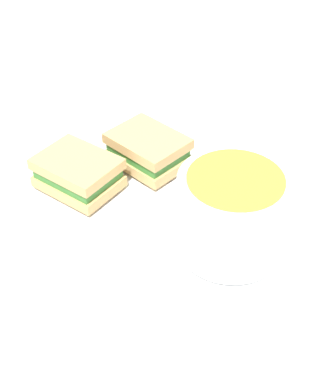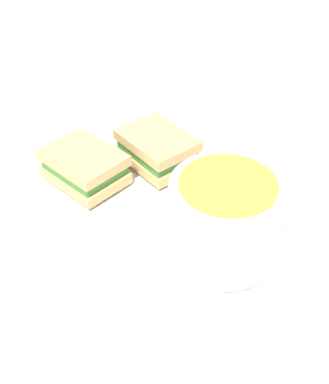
{
  "view_description": "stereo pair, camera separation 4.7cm",
  "coord_description": "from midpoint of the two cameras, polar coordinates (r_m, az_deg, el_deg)",
  "views": [
    {
      "loc": [
        -0.32,
        0.17,
        0.34
      ],
      "look_at": [
        0.0,
        0.0,
        0.04
      ],
      "focal_mm": 50.0,
      "sensor_mm": 36.0,
      "label": 1
    },
    {
      "loc": [
        -0.34,
        0.12,
        0.34
      ],
      "look_at": [
        0.0,
        0.0,
        0.04
      ],
      "focal_mm": 50.0,
      "sensor_mm": 36.0,
      "label": 2
    }
  ],
  "objects": [
    {
      "name": "sandwich_half_far",
      "position": [
        0.51,
        -5.93,
        2.65
      ],
      "size": [
        0.09,
        0.08,
        0.03
      ],
      "rotation": [
        0.0,
        0.0,
        0.47
      ],
      "color": "tan",
      "rests_on": "plate"
    },
    {
      "name": "sandwich_half_near",
      "position": [
        0.53,
        1.79,
        4.55
      ],
      "size": [
        0.09,
        0.08,
        0.03
      ],
      "rotation": [
        0.0,
        0.0,
        0.33
      ],
      "color": "tan",
      "rests_on": "plate"
    },
    {
      "name": "spoon",
      "position": [
        0.54,
        11.08,
        2.84
      ],
      "size": [
        0.12,
        0.03,
        0.01
      ],
      "rotation": [
        0.0,
        0.0,
        6.14
      ],
      "color": "silver",
      "rests_on": "plate"
    },
    {
      "name": "plate",
      "position": [
        0.49,
        2.75,
        -2.68
      ],
      "size": [
        0.36,
        0.36,
        0.02
      ],
      "color": "white",
      "rests_on": "ground_plane"
    },
    {
      "name": "ground_plane",
      "position": [
        0.5,
        2.72,
        -3.47
      ],
      "size": [
        2.4,
        2.4,
        0.0
      ],
      "primitive_type": "plane",
      "color": "beige"
    },
    {
      "name": "soup_bowl",
      "position": [
        0.43,
        9.63,
        -2.9
      ],
      "size": [
        0.09,
        0.09,
        0.07
      ],
      "color": "white",
      "rests_on": "plate"
    }
  ]
}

